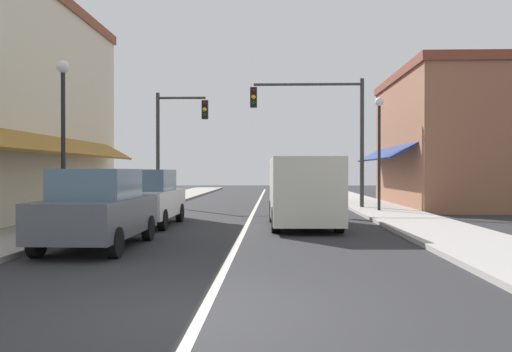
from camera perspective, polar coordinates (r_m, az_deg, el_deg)
name	(u,v)px	position (r m, az deg, el deg)	size (l,w,h in m)	color
ground_plane	(255,209)	(24.37, -0.09, -3.52)	(80.00, 80.00, 0.00)	#28282B
sidewalk_left	(136,207)	(25.17, -12.73, -3.27)	(2.60, 56.00, 0.12)	gray
sidewalk_right	(377,208)	(24.79, 12.74, -3.33)	(2.60, 56.00, 0.12)	#A39E99
lane_center_stripe	(255,209)	(24.37, -0.09, -3.52)	(0.14, 52.00, 0.01)	silver
storefront_right_block	(446,140)	(27.64, 19.60, 3.67)	(6.18, 10.20, 6.49)	#8E5B42
parked_car_nearest_left	(98,209)	(12.42, -16.51, -3.39)	(1.80, 4.11, 1.77)	#4C5156
parked_car_second_left	(147,198)	(17.14, -11.57, -2.30)	(1.80, 4.11, 1.77)	silver
van_in_lane	(303,190)	(16.52, 5.03, -1.47)	(2.11, 5.23, 2.12)	beige
traffic_signal_mast_arm	(324,120)	(24.20, 7.22, 5.93)	(5.09, 0.50, 5.87)	#333333
traffic_signal_left_corner	(174,132)	(26.28, -8.72, 4.64)	(2.57, 0.50, 5.53)	#333333
street_lamp_left_near	(63,116)	(15.97, -19.89, 5.99)	(0.36, 0.36, 4.83)	black
street_lamp_right_mid	(379,135)	(22.45, 13.01, 4.28)	(0.36, 0.36, 4.74)	black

